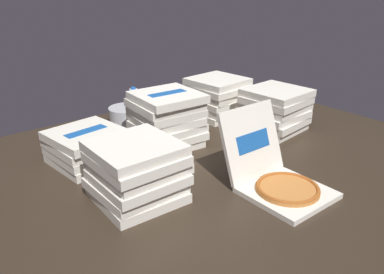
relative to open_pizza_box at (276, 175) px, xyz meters
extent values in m
cube|color=#2D2319|center=(-0.15, 0.47, -0.09)|extent=(3.20, 2.40, 0.02)
cube|color=silver|center=(0.00, -0.08, -0.07)|extent=(0.39, 0.39, 0.03)
cylinder|color=#B77033|center=(0.00, -0.08, -0.05)|extent=(0.32, 0.32, 0.02)
torus|color=#9C501E|center=(0.00, -0.08, -0.04)|extent=(0.32, 0.32, 0.02)
cube|color=silver|center=(0.00, 0.18, 0.13)|extent=(0.39, 0.15, 0.37)
cube|color=#19519E|center=(0.00, 0.17, 0.13)|extent=(0.23, 0.04, 0.09)
cube|color=silver|center=(0.66, 0.59, -0.06)|extent=(0.43, 0.43, 0.05)
cube|color=silver|center=(0.66, 0.57, -0.01)|extent=(0.44, 0.44, 0.05)
cube|color=#19519E|center=(0.66, 0.57, 0.02)|extent=(0.26, 0.10, 0.00)
cube|color=silver|center=(0.66, 0.58, 0.04)|extent=(0.41, 0.41, 0.05)
cube|color=silver|center=(0.67, 0.58, 0.09)|extent=(0.42, 0.42, 0.05)
cube|color=silver|center=(0.66, 0.57, 0.14)|extent=(0.43, 0.43, 0.05)
cube|color=#19519E|center=(0.66, 0.57, 0.17)|extent=(0.26, 0.10, 0.00)
cube|color=silver|center=(0.67, 0.58, 0.19)|extent=(0.42, 0.42, 0.05)
cube|color=silver|center=(0.55, 1.08, -0.06)|extent=(0.40, 0.40, 0.05)
cube|color=silver|center=(0.55, 1.08, -0.01)|extent=(0.42, 0.42, 0.05)
cube|color=silver|center=(0.56, 1.06, 0.04)|extent=(0.39, 0.39, 0.05)
cube|color=#19519E|center=(0.56, 1.06, 0.07)|extent=(0.25, 0.07, 0.00)
cube|color=silver|center=(0.56, 1.07, 0.09)|extent=(0.42, 0.42, 0.05)
cube|color=silver|center=(0.55, 1.06, 0.14)|extent=(0.41, 0.41, 0.05)
cube|color=silver|center=(0.56, 1.08, 0.19)|extent=(0.42, 0.42, 0.05)
cube|color=silver|center=(-0.11, 0.85, -0.06)|extent=(0.42, 0.42, 0.05)
cube|color=silver|center=(-0.09, 0.84, -0.01)|extent=(0.41, 0.41, 0.05)
cube|color=#19519E|center=(-0.09, 0.84, 0.02)|extent=(0.26, 0.09, 0.00)
cube|color=silver|center=(-0.09, 0.84, 0.04)|extent=(0.40, 0.40, 0.05)
cube|color=silver|center=(-0.10, 0.85, 0.09)|extent=(0.43, 0.43, 0.05)
cube|color=silver|center=(-0.09, 0.85, 0.14)|extent=(0.42, 0.42, 0.05)
cube|color=silver|center=(-0.10, 0.85, 0.19)|extent=(0.42, 0.42, 0.05)
cube|color=silver|center=(-0.09, 0.83, 0.24)|extent=(0.41, 0.41, 0.05)
cube|color=#19519E|center=(-0.09, 0.83, 0.27)|extent=(0.26, 0.08, 0.00)
cube|color=silver|center=(-0.61, 0.37, -0.06)|extent=(0.40, 0.40, 0.05)
cube|color=silver|center=(-0.62, 0.38, -0.01)|extent=(0.40, 0.40, 0.05)
cube|color=silver|center=(-0.61, 0.36, 0.04)|extent=(0.39, 0.39, 0.05)
cube|color=#19519E|center=(-0.61, 0.36, 0.07)|extent=(0.25, 0.07, 0.00)
cube|color=silver|center=(-0.60, 0.37, 0.09)|extent=(0.40, 0.40, 0.05)
cube|color=#19519E|center=(-0.60, 0.37, 0.12)|extent=(0.26, 0.08, 0.00)
cube|color=silver|center=(-0.61, 0.36, 0.14)|extent=(0.39, 0.39, 0.05)
cube|color=silver|center=(-0.61, 0.37, 0.19)|extent=(0.39, 0.39, 0.05)
cube|color=silver|center=(-0.62, 0.91, -0.06)|extent=(0.43, 0.43, 0.05)
cube|color=#19519E|center=(-0.62, 0.91, -0.03)|extent=(0.26, 0.10, 0.00)
cube|color=silver|center=(-0.62, 0.91, -0.01)|extent=(0.43, 0.43, 0.05)
cube|color=silver|center=(-0.63, 0.92, 0.04)|extent=(0.43, 0.43, 0.05)
cube|color=#19519E|center=(-0.63, 0.92, 0.07)|extent=(0.26, 0.09, 0.00)
cube|color=silver|center=(-0.63, 0.90, 0.09)|extent=(0.44, 0.44, 0.05)
cube|color=#19519E|center=(-0.63, 0.90, 0.12)|extent=(0.26, 0.11, 0.00)
cylinder|color=#B7BABF|center=(-0.12, 1.34, -0.02)|extent=(0.27, 0.27, 0.13)
cylinder|color=silver|center=(0.05, 1.52, 0.02)|extent=(0.07, 0.07, 0.21)
cylinder|color=blue|center=(0.05, 1.52, 0.13)|extent=(0.04, 0.04, 0.02)
cylinder|color=silver|center=(0.09, 1.27, 0.02)|extent=(0.07, 0.07, 0.21)
cylinder|color=white|center=(0.09, 1.27, 0.13)|extent=(0.04, 0.04, 0.02)
cylinder|color=silver|center=(-0.16, 1.06, 0.02)|extent=(0.07, 0.07, 0.21)
cylinder|color=red|center=(-0.16, 1.06, 0.13)|extent=(0.04, 0.04, 0.02)
camera|label=1|loc=(-1.45, -1.12, 0.95)|focal=36.22mm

